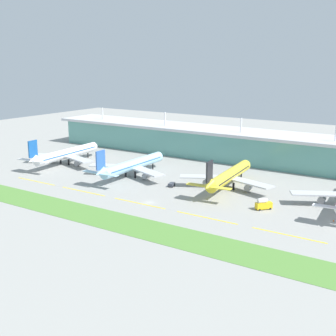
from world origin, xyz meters
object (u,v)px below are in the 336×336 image
Objects in this scene: pushback_tug at (172,184)px; airliner_nearest at (66,154)px; airliner_far_middle at (229,176)px; airliner_near_middle at (132,165)px; fuel_truck at (263,204)px; safety_cone_nose_front at (334,220)px.

airliner_nearest is at bearing 175.34° from pushback_tug.
airliner_far_middle is (106.74, 6.16, -0.00)m from airliner_nearest.
airliner_near_middle is 1.01× the size of airliner_far_middle.
airliner_near_middle reaches higher than fuel_truck.
airliner_nearest and airliner_far_middle have the same top height.
airliner_near_middle is 110.65m from safety_cone_nose_front.
airliner_nearest is 89.85× the size of safety_cone_nose_front.
pushback_tug is at bearing 175.20° from safety_cone_nose_front.
fuel_truck reaches higher than safety_cone_nose_front.
airliner_far_middle reaches higher than fuel_truck.
airliner_nearest reaches higher than fuel_truck.
airliner_nearest is 1.03× the size of airliner_near_middle.
fuel_truck is at bearing -9.20° from airliner_near_middle.
airliner_far_middle is at bearing 160.59° from safety_cone_nose_front.
pushback_tug is at bearing 170.91° from fuel_truck.
airliner_far_middle is 85.70× the size of safety_cone_nose_front.
safety_cone_nose_front is at bearing -6.01° from airliner_near_middle.
fuel_truck is (133.49, -14.97, -4.19)m from airliner_nearest.
airliner_far_middle is at bearing 26.76° from pushback_tug.
pushback_tug is 0.67× the size of fuel_truck.
airliner_far_middle is 34.34m from fuel_truck.
airliner_near_middle is 12.66× the size of pushback_tug.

